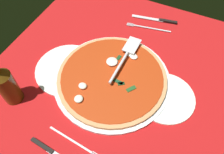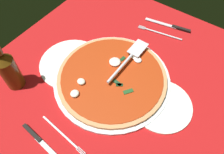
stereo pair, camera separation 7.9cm
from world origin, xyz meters
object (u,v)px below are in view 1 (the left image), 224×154
object	(u,v)px
dinner_plate_right	(68,69)
pizza_server	(125,57)
dinner_plate_left	(165,98)
beer_bottle	(5,83)
place_setting_far	(64,148)
pizza	(112,77)
place_setting_near	(153,24)

from	to	relation	value
dinner_plate_right	pizza_server	size ratio (longest dim) A/B	1.04
dinner_plate_left	beer_bottle	xyz separation A→B (cm)	(46.33, 21.82, 8.70)
dinner_plate_left	dinner_plate_right	size ratio (longest dim) A/B	0.83
place_setting_far	dinner_plate_left	bearing A→B (deg)	58.66
dinner_plate_right	pizza	bearing A→B (deg)	-170.52
pizza	pizza_server	distance (cm)	9.22
pizza_server	place_setting_near	world-z (taller)	pizza_server
dinner_plate_right	place_setting_far	world-z (taller)	place_setting_far
dinner_plate_right	place_setting_far	xyz separation A→B (cm)	(-14.42, 25.55, -0.15)
dinner_plate_left	pizza	xyz separation A→B (cm)	(19.54, 1.09, 1.57)
dinner_plate_right	beer_bottle	distance (cm)	22.35
dinner_plate_left	dinner_plate_right	world-z (taller)	same
dinner_plate_left	beer_bottle	distance (cm)	51.95
dinner_plate_left	pizza_server	xyz separation A→B (cm)	(18.40, -7.74, 3.98)
dinner_plate_left	place_setting_near	xyz separation A→B (cm)	(15.82, -33.17, -0.15)
place_setting_near	dinner_plate_left	bearing A→B (deg)	104.89
dinner_plate_left	pizza_server	size ratio (longest dim) A/B	0.87
dinner_plate_left	dinner_plate_right	bearing A→B (deg)	6.12
dinner_plate_right	beer_bottle	xyz separation A→B (cm)	(10.09, 17.94, 8.70)
pizza_server	beer_bottle	xyz separation A→B (cm)	(27.93, 29.56, 4.72)
place_setting_far	beer_bottle	distance (cm)	27.15
pizza	beer_bottle	distance (cm)	34.62
place_setting_near	beer_bottle	world-z (taller)	beer_bottle
pizza_server	place_setting_near	bearing A→B (deg)	-5.44
pizza_server	place_setting_far	world-z (taller)	pizza_server
pizza	dinner_plate_right	bearing A→B (deg)	9.48
dinner_plate_left	pizza_server	bearing A→B (deg)	-22.80
dinner_plate_right	pizza	world-z (taller)	pizza
dinner_plate_left	pizza	distance (cm)	19.63
pizza	beer_bottle	bearing A→B (deg)	37.73
beer_bottle	place_setting_near	bearing A→B (deg)	-119.02
place_setting_far	place_setting_near	bearing A→B (deg)	89.74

